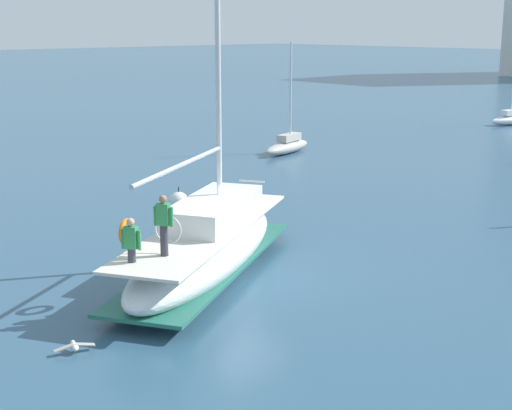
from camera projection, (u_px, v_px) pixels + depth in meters
ground_plane at (237, 277)px, 21.66m from camera, size 400.00×400.00×0.00m
main_sailboat at (207, 245)px, 21.68m from camera, size 6.81×9.54×12.85m
moored_catamaran at (287, 145)px, 42.56m from camera, size 1.98×4.40×6.25m
seagull at (74, 346)px, 16.65m from camera, size 0.49×0.91×0.16m
mooring_buoy at (179, 201)px, 29.95m from camera, size 0.79×0.79×0.99m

